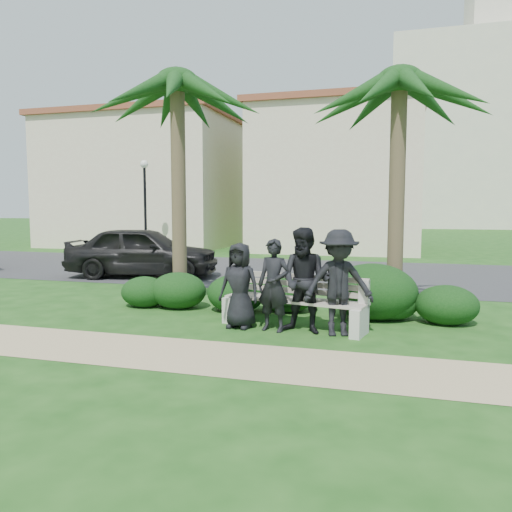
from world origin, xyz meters
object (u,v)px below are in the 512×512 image
object	(u,v)px
man_c	(305,281)
palm_left	(177,84)
palm_right	(400,83)
man_d	(339,283)
park_bench	(293,305)
car_a	(143,252)
man_b	(274,285)
street_lamp	(145,190)
man_a	(240,285)

from	to	relation	value
man_c	palm_left	xyz separation A→B (m)	(-3.18, 1.81, 3.90)
palm_right	man_d	bearing A→B (deg)	-111.03
park_bench	palm_right	size ratio (longest dim) A/B	0.49
man_d	car_a	distance (m)	8.70
man_b	man_d	distance (m)	1.13
park_bench	palm_right	distance (m)	4.96
palm_left	palm_right	distance (m)	4.66
street_lamp	car_a	world-z (taller)	street_lamp
palm_right	car_a	bearing A→B (deg)	156.85
palm_left	car_a	distance (m)	6.22
man_c	man_d	world-z (taller)	man_c
park_bench	man_a	distance (m)	1.03
palm_left	man_b	bearing A→B (deg)	-35.00
street_lamp	park_bench	distance (m)	15.14
man_b	man_d	xyz separation A→B (m)	(1.12, 0.01, 0.09)
man_d	park_bench	bearing A→B (deg)	140.85
man_b	car_a	size ratio (longest dim) A/B	0.35
car_a	street_lamp	bearing A→B (deg)	17.11
man_d	man_c	bearing A→B (deg)	161.75
man_b	street_lamp	bearing A→B (deg)	138.19
man_a	car_a	distance (m)	7.38
man_d	palm_left	xyz separation A→B (m)	(-3.75, 1.83, 3.92)
park_bench	man_a	world-z (taller)	man_a
park_bench	car_a	xyz separation A→B (m)	(-5.86, 5.19, 0.38)
man_b	man_c	distance (m)	0.56
park_bench	man_b	size ratio (longest dim) A/B	1.69
man_a	man_d	size ratio (longest dim) A/B	0.85
street_lamp	man_a	world-z (taller)	street_lamp
park_bench	man_a	bearing A→B (deg)	-150.79
street_lamp	palm_left	bearing A→B (deg)	-57.98
man_b	man_d	bearing A→B (deg)	12.02
park_bench	man_d	distance (m)	1.04
park_bench	man_d	bearing A→B (deg)	-10.51
man_b	palm_left	size ratio (longest dim) A/B	0.28
street_lamp	palm_right	size ratio (longest dim) A/B	0.76
palm_left	street_lamp	bearing A→B (deg)	122.02
man_a	palm_left	distance (m)	4.84
man_d	car_a	xyz separation A→B (m)	(-6.71, 5.54, -0.11)
man_a	man_c	bearing A→B (deg)	4.50
park_bench	man_b	world-z (taller)	man_b
man_c	palm_left	world-z (taller)	palm_left
street_lamp	park_bench	size ratio (longest dim) A/B	1.57
palm_left	man_a	bearing A→B (deg)	-41.77
man_b	man_a	bearing A→B (deg)	-174.85
park_bench	man_b	xyz separation A→B (m)	(-0.28, -0.36, 0.40)
car_a	park_bench	bearing A→B (deg)	-142.23
street_lamp	palm_left	xyz separation A→B (m)	(6.39, -10.21, 1.87)
park_bench	man_c	bearing A→B (deg)	-38.49
palm_right	street_lamp	bearing A→B (deg)	138.50
street_lamp	palm_left	world-z (taller)	palm_left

